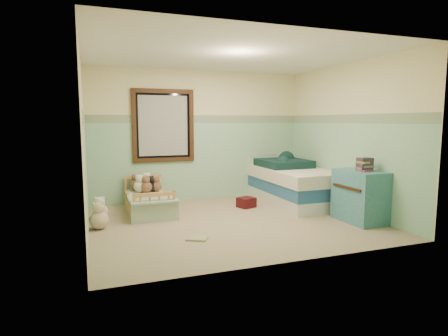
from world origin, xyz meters
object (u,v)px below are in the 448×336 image
object	(u,v)px
toddler_bed_frame	(149,207)
plush_floor_cream	(100,212)
dresser	(360,196)
red_pillow	(246,202)
floor_book	(197,238)
plush_floor_tan	(99,220)
twin_bed_frame	(293,197)

from	to	relation	value
toddler_bed_frame	plush_floor_cream	size ratio (longest dim) A/B	5.47
toddler_bed_frame	dresser	size ratio (longest dim) A/B	1.69
red_pillow	floor_book	size ratio (longest dim) A/B	1.08
plush_floor_tan	red_pillow	bearing A→B (deg)	12.32
plush_floor_cream	dresser	distance (m)	4.05
toddler_bed_frame	red_pillow	distance (m)	1.72
twin_bed_frame	dresser	distance (m)	1.55
toddler_bed_frame	dresser	bearing A→B (deg)	-30.21
plush_floor_tan	floor_book	world-z (taller)	plush_floor_tan
floor_book	plush_floor_tan	bearing A→B (deg)	170.75
plush_floor_tan	twin_bed_frame	xyz separation A→B (m)	(3.49, 0.57, -0.02)
toddler_bed_frame	plush_floor_tan	xyz separation A→B (m)	(-0.82, -0.80, 0.05)
toddler_bed_frame	twin_bed_frame	distance (m)	2.68
twin_bed_frame	dresser	bearing A→B (deg)	-78.91
plush_floor_cream	red_pillow	size ratio (longest dim) A/B	0.87
toddler_bed_frame	plush_floor_tan	size ratio (longest dim) A/B	5.05
twin_bed_frame	dresser	size ratio (longest dim) A/B	2.55
red_pillow	dresser	bearing A→B (deg)	-49.50
plush_floor_tan	red_pillow	world-z (taller)	plush_floor_tan
twin_bed_frame	red_pillow	size ratio (longest dim) A/B	7.15
plush_floor_tan	dresser	bearing A→B (deg)	-13.69
twin_bed_frame	floor_book	bearing A→B (deg)	-146.97
toddler_bed_frame	floor_book	xyz separation A→B (m)	(0.36, -1.73, -0.07)
twin_bed_frame	toddler_bed_frame	bearing A→B (deg)	175.02
floor_book	red_pillow	bearing A→B (deg)	76.67
twin_bed_frame	red_pillow	world-z (taller)	twin_bed_frame
plush_floor_tan	floor_book	size ratio (longest dim) A/B	1.02
floor_book	toddler_bed_frame	bearing A→B (deg)	130.63
floor_book	plush_floor_cream	bearing A→B (deg)	156.55
plush_floor_tan	dresser	world-z (taller)	dresser
toddler_bed_frame	twin_bed_frame	xyz separation A→B (m)	(2.67, -0.23, 0.02)
twin_bed_frame	floor_book	world-z (taller)	twin_bed_frame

